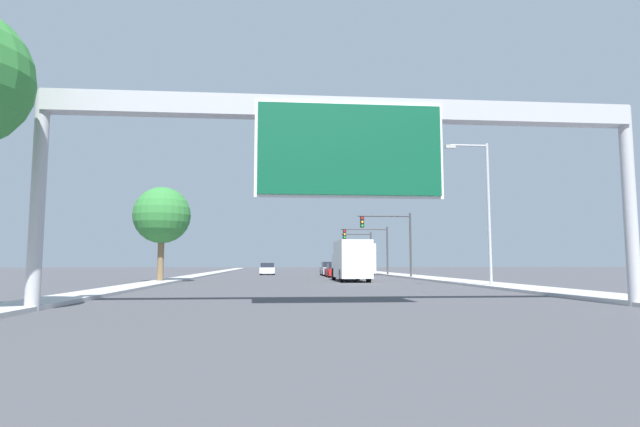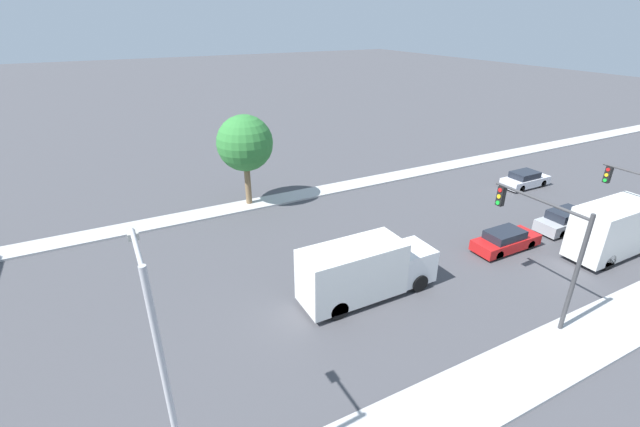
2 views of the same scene
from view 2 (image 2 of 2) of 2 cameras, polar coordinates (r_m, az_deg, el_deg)
median_strip_left at (r=44.40m, az=16.23°, el=6.00°), size 2.00×120.00×0.15m
car_near_center at (r=34.43m, az=29.95°, el=-0.80°), size 1.71×4.69×1.54m
car_mid_left at (r=29.85m, az=23.50°, el=-3.30°), size 1.72×4.63×1.38m
car_near_right at (r=41.60m, az=25.66°, el=4.10°), size 1.79×4.41×1.42m
truck_box_primary at (r=32.21m, az=34.92°, el=-1.65°), size 2.31×7.57×3.50m
truck_box_secondary at (r=22.67m, az=5.87°, el=-7.53°), size 2.35×7.61×3.18m
traffic_light_near_intersection at (r=22.77m, az=28.11°, el=-2.96°), size 5.14×0.32×6.16m
palm_tree_background at (r=32.94m, az=-9.99°, el=9.18°), size 4.23×4.23×7.15m
street_lamp_right at (r=12.61m, az=-20.04°, el=-19.79°), size 2.69×0.28×8.74m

